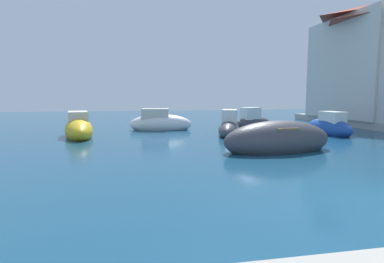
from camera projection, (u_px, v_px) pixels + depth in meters
moored_boat_0 at (253, 121)px, 21.90m from camera, size 3.19×2.03×1.58m
moored_boat_1 at (278, 140)px, 12.51m from camera, size 4.83×2.32×1.58m
moored_boat_2 at (79, 128)px, 16.96m from camera, size 2.28×4.92×1.63m
moored_boat_4 at (329, 127)px, 17.80m from camera, size 1.61×3.52×1.58m
moored_boat_5 at (160, 123)px, 20.09m from camera, size 4.14×2.01×1.66m
moored_boat_6 at (229, 128)px, 17.62m from camera, size 2.39×3.81×1.64m
waterfront_building_annex at (384, 63)px, 22.62m from camera, size 6.28×10.40×7.97m
waterfront_building_far at (374, 61)px, 23.54m from camera, size 6.65×8.33×8.49m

